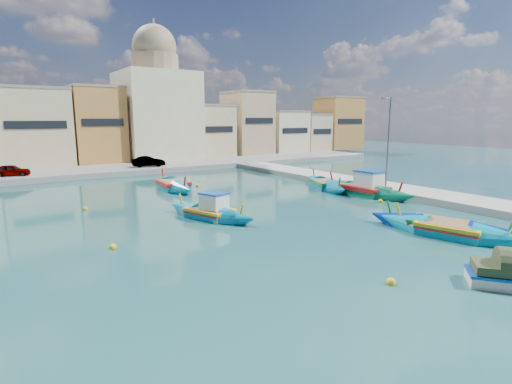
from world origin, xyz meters
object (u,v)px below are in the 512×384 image
object	(u,v)px
luzzu_cyan_mid	(325,185)
luzzu_blue_south	(444,228)
luzzu_blue_cabin	(210,213)
quay_street_lamp	(388,142)
tender_near	(507,276)
luzzu_turquoise_cabin	(363,190)
luzzu_green	(173,186)
luzzu_cyan_south	(450,231)
church_block	(157,103)

from	to	relation	value
luzzu_cyan_mid	luzzu_blue_south	xyz separation A→B (m)	(-4.69, -14.30, -0.00)
luzzu_blue_cabin	luzzu_blue_south	xyz separation A→B (m)	(9.21, -10.26, -0.06)
quay_street_lamp	tender_near	xyz separation A→B (m)	(-12.36, -15.34, -3.93)
luzzu_blue_south	luzzu_turquoise_cabin	bearing A→B (deg)	63.41
luzzu_blue_cabin	luzzu_green	world-z (taller)	luzzu_blue_cabin
luzzu_blue_cabin	luzzu_blue_south	size ratio (longest dim) A/B	0.85
luzzu_blue_south	luzzu_cyan_south	size ratio (longest dim) A/B	1.07
luzzu_cyan_mid	luzzu_cyan_south	size ratio (longest dim) A/B	1.04
quay_street_lamp	tender_near	distance (m)	20.09
luzzu_blue_cabin	luzzu_green	bearing A→B (deg)	78.96
luzzu_green	quay_street_lamp	bearing A→B (deg)	-38.48
church_block	quay_street_lamp	size ratio (longest dim) A/B	2.39
luzzu_turquoise_cabin	luzzu_blue_south	distance (m)	11.48
luzzu_turquoise_cabin	luzzu_cyan_mid	distance (m)	4.07
luzzu_cyan_mid	luzzu_green	bearing A→B (deg)	148.18
luzzu_green	luzzu_cyan_south	world-z (taller)	luzzu_green
quay_street_lamp	luzzu_cyan_south	bearing A→B (deg)	-127.01
luzzu_cyan_south	quay_street_lamp	bearing A→B (deg)	52.99
luzzu_blue_cabin	tender_near	xyz separation A→B (m)	(4.43, -15.63, 0.09)
luzzu_blue_cabin	tender_near	world-z (taller)	luzzu_blue_cabin
quay_street_lamp	luzzu_green	xyz separation A→B (m)	(-14.58, 11.59, -4.05)
luzzu_turquoise_cabin	tender_near	xyz separation A→B (m)	(-9.92, -15.63, 0.02)
luzzu_cyan_mid	luzzu_blue_south	distance (m)	15.05
luzzu_turquoise_cabin	luzzu_cyan_mid	world-z (taller)	luzzu_turquoise_cabin
quay_street_lamp	tender_near	bearing A→B (deg)	-128.87
luzzu_turquoise_cabin	luzzu_cyan_mid	bearing A→B (deg)	96.31
luzzu_turquoise_cabin	luzzu_cyan_mid	size ratio (longest dim) A/B	1.15
church_block	luzzu_green	bearing A→B (deg)	-107.67
luzzu_green	luzzu_cyan_south	bearing A→B (deg)	-73.18
tender_near	luzzu_turquoise_cabin	bearing A→B (deg)	57.61
luzzu_green	luzzu_cyan_south	xyz separation A→B (m)	(6.67, -22.09, -0.02)
church_block	quay_street_lamp	world-z (taller)	church_block
luzzu_green	tender_near	world-z (taller)	luzzu_green
luzzu_cyan_mid	luzzu_blue_south	world-z (taller)	luzzu_cyan_mid
luzzu_blue_south	tender_near	bearing A→B (deg)	-131.68
luzzu_blue_cabin	luzzu_cyan_mid	xyz separation A→B (m)	(13.90, 4.04, -0.05)
quay_street_lamp	luzzu_turquoise_cabin	bearing A→B (deg)	173.12
luzzu_cyan_mid	luzzu_cyan_south	world-z (taller)	luzzu_cyan_mid
church_block	luzzu_turquoise_cabin	size ratio (longest dim) A/B	1.90
quay_street_lamp	luzzu_blue_south	bearing A→B (deg)	-127.25
luzzu_blue_cabin	luzzu_green	distance (m)	11.51
tender_near	luzzu_blue_cabin	bearing A→B (deg)	105.81
luzzu_cyan_mid	tender_near	bearing A→B (deg)	-115.71
luzzu_cyan_mid	luzzu_blue_south	size ratio (longest dim) A/B	0.98
church_block	luzzu_green	distance (m)	24.88
quay_street_lamp	luzzu_turquoise_cabin	world-z (taller)	quay_street_lamp
luzzu_blue_south	luzzu_cyan_south	world-z (taller)	luzzu_cyan_south
church_block	luzzu_blue_south	distance (m)	44.71
tender_near	church_block	bearing A→B (deg)	84.31
quay_street_lamp	luzzu_turquoise_cabin	size ratio (longest dim) A/B	0.80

